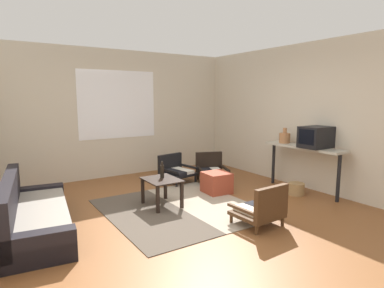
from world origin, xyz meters
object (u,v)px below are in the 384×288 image
(armchair_striped_foreground, at_px, (262,209))
(console_shelf, at_px, (304,152))
(armchair_corner, at_px, (211,169))
(glass_bottle, at_px, (162,171))
(couch, at_px, (32,216))
(crt_television, at_px, (316,137))
(coffee_table, at_px, (162,185))
(clay_vase, at_px, (285,138))
(armchair_by_window, at_px, (176,169))
(ottoman_orange, at_px, (217,183))
(wicker_basket, at_px, (296,189))

(armchair_striped_foreground, bearing_deg, console_shelf, 22.64)
(armchair_corner, height_order, glass_bottle, glass_bottle)
(couch, bearing_deg, console_shelf, -9.28)
(crt_television, bearing_deg, coffee_table, 159.44)
(clay_vase, xyz_separation_m, glass_bottle, (-2.46, 0.33, -0.40))
(coffee_table, bearing_deg, armchair_striped_foreground, -63.19)
(armchair_by_window, distance_m, ottoman_orange, 1.09)
(ottoman_orange, height_order, console_shelf, console_shelf)
(couch, bearing_deg, crt_television, -12.30)
(armchair_by_window, xyz_separation_m, ottoman_orange, (0.23, -1.07, -0.07))
(armchair_striped_foreground, xyz_separation_m, clay_vase, (1.78, 1.19, 0.70))
(coffee_table, relative_size, glass_bottle, 2.33)
(armchair_by_window, relative_size, console_shelf, 0.44)
(crt_television, bearing_deg, couch, 167.70)
(armchair_by_window, relative_size, armchair_corner, 0.86)
(clay_vase, bearing_deg, coffee_table, 174.19)
(ottoman_orange, xyz_separation_m, clay_vase, (1.36, -0.34, 0.76))
(console_shelf, bearing_deg, wicker_basket, -163.32)
(glass_bottle, bearing_deg, ottoman_orange, 0.36)
(armchair_by_window, bearing_deg, glass_bottle, -129.12)
(wicker_basket, bearing_deg, armchair_corner, 114.01)
(armchair_striped_foreground, bearing_deg, armchair_by_window, 85.68)
(coffee_table, bearing_deg, wicker_basket, -18.99)
(armchair_striped_foreground, height_order, armchair_corner, armchair_striped_foreground)
(coffee_table, relative_size, console_shelf, 0.40)
(armchair_striped_foreground, distance_m, glass_bottle, 1.69)
(armchair_striped_foreground, height_order, wicker_basket, armchair_striped_foreground)
(console_shelf, distance_m, crt_television, 0.37)
(crt_television, distance_m, glass_bottle, 2.70)
(armchair_striped_foreground, bearing_deg, armchair_corner, 69.69)
(armchair_by_window, relative_size, ottoman_orange, 1.55)
(armchair_striped_foreground, distance_m, console_shelf, 1.99)
(coffee_table, xyz_separation_m, ottoman_orange, (1.15, 0.08, -0.16))
(armchair_by_window, xyz_separation_m, wicker_basket, (1.33, -1.93, -0.15))
(wicker_basket, bearing_deg, armchair_by_window, 124.63)
(armchair_corner, xyz_separation_m, console_shelf, (0.95, -1.50, 0.49))
(coffee_table, distance_m, crt_television, 2.76)
(couch, distance_m, crt_television, 4.53)
(armchair_by_window, distance_m, glass_bottle, 1.42)
(couch, bearing_deg, armchair_striped_foreground, -29.42)
(clay_vase, relative_size, glass_bottle, 1.10)
(glass_bottle, bearing_deg, coffee_table, -123.45)
(armchair_by_window, height_order, wicker_basket, armchair_by_window)
(console_shelf, height_order, wicker_basket, console_shelf)
(crt_television, bearing_deg, armchair_by_window, 127.05)
(armchair_striped_foreground, relative_size, armchair_corner, 0.76)
(ottoman_orange, bearing_deg, armchair_striped_foreground, -105.43)
(coffee_table, relative_size, armchair_striped_foreground, 1.02)
(armchair_by_window, relative_size, glass_bottle, 2.58)
(armchair_by_window, bearing_deg, couch, -157.59)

